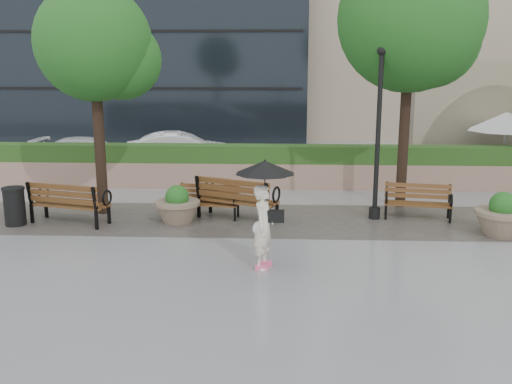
{
  "coord_description": "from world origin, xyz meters",
  "views": [
    {
      "loc": [
        -0.19,
        -10.96,
        3.89
      ],
      "look_at": [
        -0.76,
        1.35,
        1.1
      ],
      "focal_mm": 40.0,
      "sensor_mm": 36.0,
      "label": 1
    }
  ],
  "objects_px": {
    "lamppost": "(378,145)",
    "pedestrian": "(264,204)",
    "car_right": "(181,151)",
    "bench_2": "(237,207)",
    "trash_bin": "(15,207)",
    "bench_1": "(208,208)",
    "planter_left": "(177,208)",
    "car_left": "(91,154)",
    "bench_3": "(417,209)",
    "planter_right": "(502,219)",
    "bench_0": "(70,212)"
  },
  "relations": [
    {
      "from": "bench_1",
      "to": "planter_right",
      "type": "bearing_deg",
      "value": -3.56
    },
    {
      "from": "bench_0",
      "to": "car_right",
      "type": "bearing_deg",
      "value": -85.57
    },
    {
      "from": "lamppost",
      "to": "car_right",
      "type": "bearing_deg",
      "value": 132.43
    },
    {
      "from": "bench_2",
      "to": "trash_bin",
      "type": "bearing_deg",
      "value": 31.88
    },
    {
      "from": "bench_2",
      "to": "lamppost",
      "type": "distance_m",
      "value": 3.84
    },
    {
      "from": "car_right",
      "to": "bench_3",
      "type": "bearing_deg",
      "value": -141.59
    },
    {
      "from": "bench_3",
      "to": "planter_right",
      "type": "relative_size",
      "value": 1.4
    },
    {
      "from": "lamppost",
      "to": "pedestrian",
      "type": "relative_size",
      "value": 2.05
    },
    {
      "from": "lamppost",
      "to": "bench_0",
      "type": "bearing_deg",
      "value": -173.9
    },
    {
      "from": "planter_left",
      "to": "car_left",
      "type": "height_order",
      "value": "car_left"
    },
    {
      "from": "bench_2",
      "to": "planter_right",
      "type": "bearing_deg",
      "value": -165.57
    },
    {
      "from": "bench_2",
      "to": "lamppost",
      "type": "height_order",
      "value": "lamppost"
    },
    {
      "from": "bench_0",
      "to": "bench_1",
      "type": "xyz_separation_m",
      "value": [
        3.34,
        0.7,
        -0.06
      ]
    },
    {
      "from": "lamppost",
      "to": "car_left",
      "type": "height_order",
      "value": "lamppost"
    },
    {
      "from": "car_left",
      "to": "bench_1",
      "type": "bearing_deg",
      "value": -142.14
    },
    {
      "from": "trash_bin",
      "to": "bench_0",
      "type": "bearing_deg",
      "value": 8.54
    },
    {
      "from": "bench_2",
      "to": "lamppost",
      "type": "xyz_separation_m",
      "value": [
        3.5,
        0.27,
        1.58
      ]
    },
    {
      "from": "planter_left",
      "to": "planter_right",
      "type": "relative_size",
      "value": 0.92
    },
    {
      "from": "trash_bin",
      "to": "planter_right",
      "type": "bearing_deg",
      "value": -1.58
    },
    {
      "from": "planter_left",
      "to": "trash_bin",
      "type": "relative_size",
      "value": 1.26
    },
    {
      "from": "planter_left",
      "to": "planter_right",
      "type": "bearing_deg",
      "value": -5.71
    },
    {
      "from": "bench_1",
      "to": "car_left",
      "type": "xyz_separation_m",
      "value": [
        -5.25,
        6.64,
        0.35
      ]
    },
    {
      "from": "bench_1",
      "to": "planter_left",
      "type": "distance_m",
      "value": 0.84
    },
    {
      "from": "bench_1",
      "to": "car_left",
      "type": "bearing_deg",
      "value": 134.69
    },
    {
      "from": "bench_2",
      "to": "trash_bin",
      "type": "distance_m",
      "value": 5.45
    },
    {
      "from": "bench_1",
      "to": "bench_3",
      "type": "relative_size",
      "value": 0.94
    },
    {
      "from": "planter_right",
      "to": "car_right",
      "type": "bearing_deg",
      "value": 137.69
    },
    {
      "from": "bench_0",
      "to": "planter_right",
      "type": "xyz_separation_m",
      "value": [
        10.3,
        -0.51,
        0.09
      ]
    },
    {
      "from": "bench_0",
      "to": "car_left",
      "type": "height_order",
      "value": "car_left"
    },
    {
      "from": "car_left",
      "to": "planter_right",
      "type": "bearing_deg",
      "value": -123.25
    },
    {
      "from": "pedestrian",
      "to": "trash_bin",
      "type": "bearing_deg",
      "value": 83.55
    },
    {
      "from": "planter_left",
      "to": "lamppost",
      "type": "height_order",
      "value": "lamppost"
    },
    {
      "from": "bench_2",
      "to": "lamppost",
      "type": "relative_size",
      "value": 0.51
    },
    {
      "from": "car_right",
      "to": "pedestrian",
      "type": "xyz_separation_m",
      "value": [
        3.44,
        -10.39,
        0.58
      ]
    },
    {
      "from": "bench_1",
      "to": "lamppost",
      "type": "distance_m",
      "value": 4.57
    },
    {
      "from": "bench_2",
      "to": "pedestrian",
      "type": "distance_m",
      "value": 3.62
    },
    {
      "from": "bench_3",
      "to": "planter_right",
      "type": "height_order",
      "value": "planter_right"
    },
    {
      "from": "lamppost",
      "to": "car_left",
      "type": "relative_size",
      "value": 1.04
    },
    {
      "from": "car_right",
      "to": "planter_left",
      "type": "bearing_deg",
      "value": -179.57
    },
    {
      "from": "car_right",
      "to": "trash_bin",
      "type": "bearing_deg",
      "value": 151.65
    },
    {
      "from": "planter_left",
      "to": "planter_right",
      "type": "height_order",
      "value": "planter_right"
    },
    {
      "from": "car_right",
      "to": "planter_right",
      "type": "bearing_deg",
      "value": -141.07
    },
    {
      "from": "bench_1",
      "to": "trash_bin",
      "type": "distance_m",
      "value": 4.72
    },
    {
      "from": "planter_left",
      "to": "car_right",
      "type": "xyz_separation_m",
      "value": [
        -1.18,
        7.28,
        0.32
      ]
    },
    {
      "from": "bench_3",
      "to": "trash_bin",
      "type": "relative_size",
      "value": 1.92
    },
    {
      "from": "bench_3",
      "to": "car_left",
      "type": "xyz_separation_m",
      "value": [
        -10.6,
        6.51,
        0.34
      ]
    },
    {
      "from": "bench_2",
      "to": "trash_bin",
      "type": "height_order",
      "value": "bench_2"
    },
    {
      "from": "bench_1",
      "to": "trash_bin",
      "type": "height_order",
      "value": "trash_bin"
    },
    {
      "from": "car_left",
      "to": "lamppost",
      "type": "bearing_deg",
      "value": -124.96
    },
    {
      "from": "planter_right",
      "to": "lamppost",
      "type": "relative_size",
      "value": 0.29
    }
  ]
}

